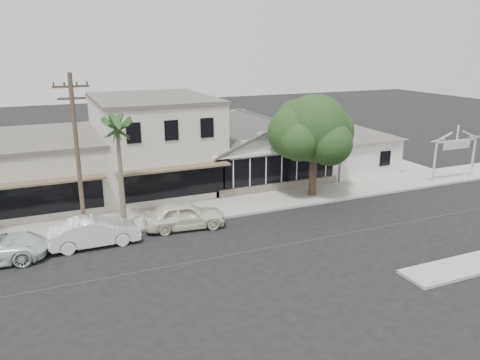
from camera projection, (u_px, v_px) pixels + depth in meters
name	position (u px, v px, depth m)	size (l,w,h in m)	color
ground	(273.00, 247.00, 24.81)	(140.00, 140.00, 0.00)	black
sidewalk_north	(101.00, 225.00, 27.68)	(90.00, 3.50, 0.15)	#9E9991
corner_shop	(257.00, 146.00, 36.98)	(10.40, 8.60, 5.10)	silver
side_cottage	(350.00, 153.00, 39.56)	(6.00, 6.00, 3.00)	silver
arch_sign	(457.00, 142.00, 35.62)	(4.12, 0.12, 3.95)	white
row_building_near	(154.00, 144.00, 34.65)	(8.00, 10.00, 6.50)	beige
row_building_midnear	(24.00, 171.00, 31.54)	(10.00, 10.00, 4.20)	#BCB5A8
utility_pole	(77.00, 154.00, 24.62)	(1.80, 0.24, 9.00)	brown
car_0	(184.00, 215.00, 27.17)	(1.89, 4.69, 1.60)	silver
car_1	(94.00, 232.00, 24.83)	(1.63, 4.68, 1.54)	white
shade_tree	(312.00, 130.00, 31.85)	(6.48, 5.86, 7.19)	#49362C
palm_east	(117.00, 127.00, 25.80)	(2.76, 2.76, 7.00)	#726651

